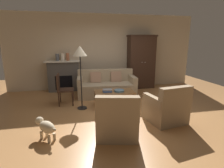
% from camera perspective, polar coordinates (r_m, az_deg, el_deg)
% --- Properties ---
extents(ground_plane, '(9.60, 9.60, 0.00)m').
position_cam_1_polar(ground_plane, '(4.73, 2.54, -8.55)').
color(ground_plane, '#B27A47').
extents(back_wall, '(7.20, 0.10, 2.80)m').
position_cam_1_polar(back_wall, '(6.89, -2.59, 10.41)').
color(back_wall, beige).
rests_on(back_wall, ground).
extents(fireplace, '(1.26, 0.48, 1.12)m').
position_cam_1_polar(fireplace, '(6.67, -15.44, 2.63)').
color(fireplace, '#4C4947').
rests_on(fireplace, ground).
extents(armoire, '(1.06, 0.57, 2.03)m').
position_cam_1_polar(armoire, '(6.96, 9.43, 7.14)').
color(armoire, '#382319').
rests_on(armoire, ground).
extents(couch, '(1.96, 0.95, 0.86)m').
position_cam_1_polar(couch, '(5.92, -1.80, -0.73)').
color(couch, tan).
rests_on(couch, ground).
extents(coffee_table, '(1.10, 0.60, 0.42)m').
position_cam_1_polar(coffee_table, '(4.95, 0.80, -3.00)').
color(coffee_table, brown).
rests_on(coffee_table, ground).
extents(fruit_bowl, '(0.28, 0.28, 0.05)m').
position_cam_1_polar(fruit_bowl, '(4.92, 2.37, -2.18)').
color(fruit_bowl, slate).
rests_on(fruit_bowl, coffee_table).
extents(book_stack, '(0.26, 0.20, 0.08)m').
position_cam_1_polar(book_stack, '(4.87, -1.53, -2.16)').
color(book_stack, '#38569E').
rests_on(book_stack, coffee_table).
extents(mantel_vase_slate, '(0.12, 0.12, 0.25)m').
position_cam_1_polar(mantel_vase_slate, '(6.58, -17.40, 8.31)').
color(mantel_vase_slate, '#565B66').
rests_on(mantel_vase_slate, fireplace).
extents(mantel_vase_cream, '(0.14, 0.14, 0.27)m').
position_cam_1_polar(mantel_vase_cream, '(6.56, -15.83, 8.47)').
color(mantel_vase_cream, beige).
rests_on(mantel_vase_cream, fireplace).
extents(mantel_vase_terracotta, '(0.11, 0.11, 0.27)m').
position_cam_1_polar(mantel_vase_terracotta, '(6.55, -14.24, 8.57)').
color(mantel_vase_terracotta, '#A86042').
rests_on(mantel_vase_terracotta, fireplace).
extents(armchair_near_left, '(0.91, 0.91, 0.88)m').
position_cam_1_polar(armchair_near_left, '(3.42, 1.63, -11.81)').
color(armchair_near_left, '#997F60').
rests_on(armchair_near_left, ground).
extents(armchair_near_right, '(0.89, 0.89, 0.88)m').
position_cam_1_polar(armchair_near_right, '(4.17, 17.36, -7.64)').
color(armchair_near_right, '#997F60').
rests_on(armchair_near_right, ground).
extents(side_chair_wooden, '(0.45, 0.45, 0.90)m').
position_cam_1_polar(side_chair_wooden, '(5.20, -15.85, -1.05)').
color(side_chair_wooden, '#382319').
rests_on(side_chair_wooden, ground).
extents(floor_lamp, '(0.36, 0.36, 1.69)m').
position_cam_1_polar(floor_lamp, '(4.60, -10.40, 9.36)').
color(floor_lamp, black).
rests_on(floor_lamp, ground).
extents(dog, '(0.44, 0.47, 0.39)m').
position_cam_1_polar(dog, '(3.56, -20.73, -12.92)').
color(dog, beige).
rests_on(dog, ground).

